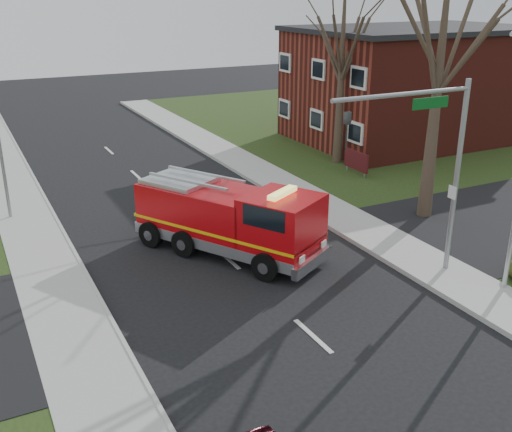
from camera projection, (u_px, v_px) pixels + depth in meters
name	position (u px, v px, depth m)	size (l,w,h in m)	color
ground	(313.00, 336.00, 17.42)	(120.00, 120.00, 0.00)	black
sidewalk_right	(470.00, 289.00, 20.02)	(2.40, 80.00, 0.15)	#9E9E98
sidewalk_left	(100.00, 395.00, 14.77)	(2.40, 80.00, 0.15)	#9E9E98
brick_building	(415.00, 84.00, 39.17)	(15.40, 10.40, 7.25)	maroon
health_center_sign	(356.00, 161.00, 31.98)	(0.12, 2.00, 1.40)	#481115
bare_tree_near	(442.00, 44.00, 23.81)	(6.00, 6.00, 12.00)	#3F3025
bare_tree_far	(342.00, 48.00, 32.28)	(5.25, 5.25, 10.50)	#3F3025
traffic_signal_mast	(431.00, 147.00, 19.21)	(5.29, 0.18, 6.80)	gray
fire_engine	(230.00, 220.00, 22.48)	(5.72, 7.53, 2.92)	#B6080D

